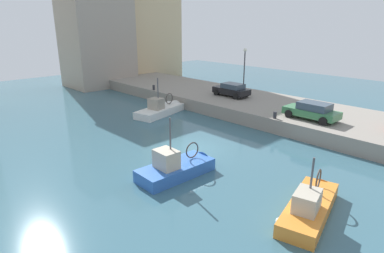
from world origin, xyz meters
TOP-DOWN VIEW (x-y plane):
  - water_surface at (0.00, 0.00)m, footprint 80.00×80.00m
  - quay_wall at (11.50, 0.00)m, footprint 9.00×56.00m
  - fishing_boat_white at (4.43, 8.82)m, footprint 6.59×3.34m
  - fishing_boat_orange at (-1.45, -9.72)m, footprint 6.23×2.99m
  - fishing_boat_blue at (-3.26, -2.42)m, footprint 5.48×2.30m
  - parked_car_black at (11.21, 5.71)m, footprint 1.96×3.89m
  - parked_car_green at (9.24, -4.17)m, footprint 2.02×4.28m
  - mooring_bollard_mid at (7.35, -2.00)m, footprint 0.28×0.28m
  - mooring_bollard_north at (7.35, 14.00)m, footprint 0.28×0.28m
  - quay_streetlamp at (13.00, 5.57)m, footprint 0.36×0.36m
  - waterfront_building_central at (16.21, 28.91)m, footprint 10.79×8.68m
  - waterfront_building_east_mid at (7.55, 26.76)m, footprint 8.67×7.10m

SIDE VIEW (x-z plane):
  - water_surface at x=0.00m, z-range 0.00..0.00m
  - fishing_boat_white at x=4.43m, z-range -2.14..2.37m
  - fishing_boat_orange at x=-1.45m, z-range -1.76..2.01m
  - fishing_boat_blue at x=-3.26m, z-range -2.11..2.38m
  - quay_wall at x=11.50m, z-range 0.00..1.20m
  - mooring_bollard_mid at x=7.35m, z-range 1.20..1.75m
  - mooring_bollard_north at x=7.35m, z-range 1.20..1.75m
  - parked_car_black at x=11.21m, z-range 1.22..2.58m
  - parked_car_green at x=9.24m, z-range 1.22..2.61m
  - quay_streetlamp at x=13.00m, z-range 2.04..6.87m
  - waterfront_building_east_mid at x=7.55m, z-range 0.02..15.65m
  - waterfront_building_central at x=16.21m, z-range 0.02..21.12m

